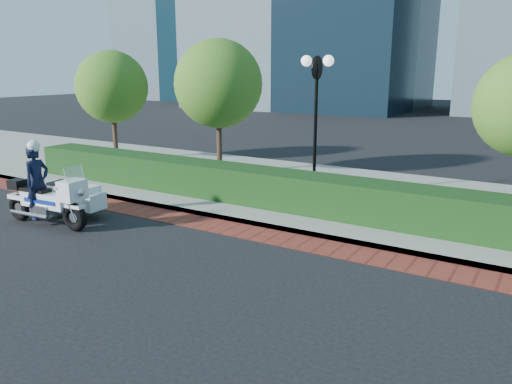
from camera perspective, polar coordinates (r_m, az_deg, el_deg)
The scene contains 8 objects.
ground at distance 11.92m, azimuth -8.68°, elevation -5.77°, with size 120.00×120.00×0.00m, color black.
brick_strip at distance 13.03m, azimuth -4.43°, elevation -3.89°, with size 60.00×1.00×0.01m, color maroon.
sidewalk at distance 16.72m, azimuth 4.64°, elevation 0.38°, with size 60.00×8.00×0.15m, color gray.
hedge_main at distance 14.54m, azimuth 0.38°, elevation 0.69°, with size 18.00×1.20×1.00m, color black.
lamppost at distance 15.13m, azimuth 6.88°, elevation 9.96°, with size 1.02×0.70×4.21m.
tree_a at distance 22.19m, azimuth -16.16°, elevation 11.46°, with size 3.00×3.00×4.58m.
tree_b at distance 18.51m, azimuth -4.33°, elevation 12.21°, with size 3.20×3.20×4.89m.
police_motorcycle at distance 14.26m, azimuth -22.08°, elevation -0.16°, with size 2.76×1.95×2.23m.
Camera 1 is at (7.33, -8.50, 4.00)m, focal length 35.00 mm.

